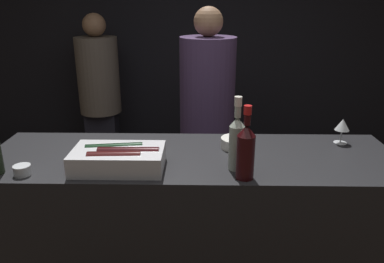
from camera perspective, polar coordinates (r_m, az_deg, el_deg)
name	(u,v)px	position (r m, az deg, el deg)	size (l,w,h in m)	color
wall_back_chalkboard	(196,41)	(3.97, 0.60, 13.67)	(6.40, 0.06, 2.80)	black
bar_counter	(192,238)	(2.22, -0.02, -15.99)	(2.15, 0.67, 1.03)	black
ice_bin_with_bottles	(119,158)	(1.83, -11.09, -3.94)	(0.43, 0.26, 0.11)	silver
bowl_white	(236,142)	(2.07, 6.68, -1.67)	(0.16, 0.16, 0.06)	silver
wine_glass	(342,126)	(2.25, 21.94, 0.84)	(0.08, 0.08, 0.14)	silver
candle_votive	(22,170)	(1.91, -24.45, -5.38)	(0.08, 0.08, 0.05)	silver
red_wine_bottle_tall	(246,149)	(1.68, 8.18, -2.73)	(0.08, 0.08, 0.34)	black
white_wine_bottle	(237,140)	(1.76, 6.81, -1.31)	(0.07, 0.07, 0.36)	#9EA899
person_in_hoodie	(207,114)	(2.88, 2.32, 2.71)	(0.42, 0.42, 1.76)	black
person_blond_tee	(100,95)	(3.71, -13.85, 5.40)	(0.39, 0.39, 1.69)	black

